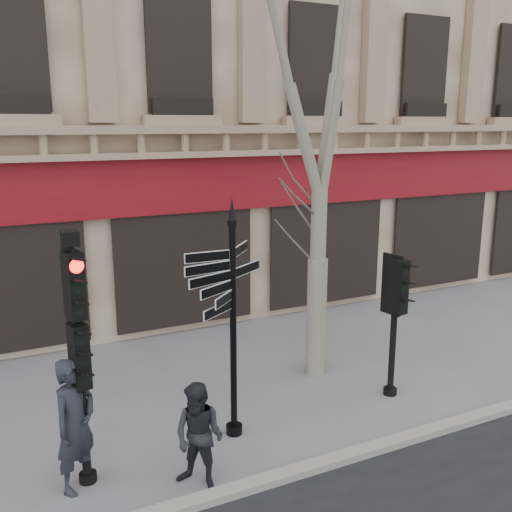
# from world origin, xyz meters

# --- Properties ---
(ground) EXTENTS (80.00, 80.00, 0.00)m
(ground) POSITION_xyz_m (0.00, 0.00, 0.00)
(ground) COLOR slate
(ground) RESTS_ON ground
(kerb) EXTENTS (80.00, 0.25, 0.12)m
(kerb) POSITION_xyz_m (0.00, -1.40, 0.06)
(kerb) COLOR gray
(kerb) RESTS_ON ground
(fingerpost) EXTENTS (2.14, 2.14, 3.91)m
(fingerpost) POSITION_xyz_m (-0.88, 0.06, 2.62)
(fingerpost) COLOR black
(fingerpost) RESTS_ON ground
(traffic_signal_main) EXTENTS (0.45, 0.37, 3.64)m
(traffic_signal_main) POSITION_xyz_m (-3.28, -0.21, 2.30)
(traffic_signal_main) COLOR black
(traffic_signal_main) RESTS_ON ground
(traffic_signal_secondary) EXTENTS (0.49, 0.39, 2.63)m
(traffic_signal_secondary) POSITION_xyz_m (2.33, 0.04, 1.83)
(traffic_signal_secondary) COLOR black
(traffic_signal_secondary) RESTS_ON ground
(plane_tree) EXTENTS (3.49, 3.49, 9.26)m
(plane_tree) POSITION_xyz_m (1.55, 1.46, 6.50)
(plane_tree) COLOR gray
(plane_tree) RESTS_ON ground
(pedestrian_a) EXTENTS (0.83, 0.80, 1.92)m
(pedestrian_a) POSITION_xyz_m (-3.41, -0.29, 0.96)
(pedestrian_a) COLOR black
(pedestrian_a) RESTS_ON ground
(pedestrian_b) EXTENTS (0.93, 0.95, 1.54)m
(pedestrian_b) POSITION_xyz_m (-1.88, -1.01, 0.77)
(pedestrian_b) COLOR black
(pedestrian_b) RESTS_ON ground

